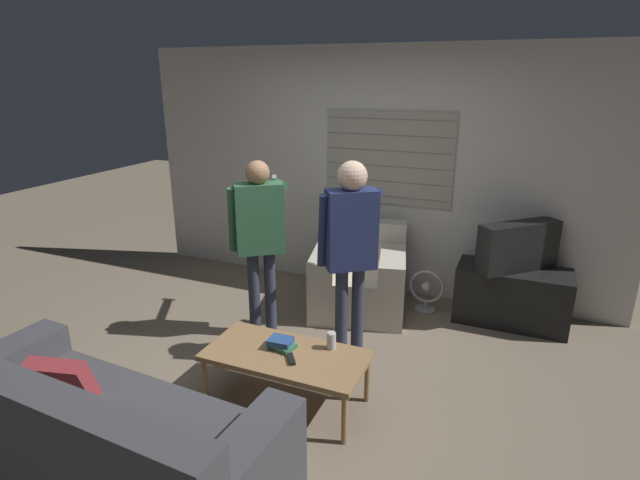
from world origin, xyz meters
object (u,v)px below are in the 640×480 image
coffee_table (286,358)px  person_left_standing (260,229)px  book_stack (281,343)px  spare_remote (291,359)px  tv (518,246)px  couch_blue (99,443)px  floor_fan (426,291)px  soda_can (331,341)px  person_right_standing (351,239)px  armchair_beige (359,277)px

coffee_table → person_left_standing: person_left_standing is taller
book_stack → spare_remote: (0.14, -0.12, -0.02)m
tv → person_left_standing: 2.35m
person_left_standing → couch_blue: bearing=-125.7°
coffee_table → floor_fan: (0.63, 1.87, -0.15)m
soda_can → spare_remote: bearing=-127.3°
person_right_standing → book_stack: person_right_standing is taller
tv → floor_fan: 0.96m
couch_blue → floor_fan: 3.23m
tv → person_left_standing: bearing=-15.1°
person_right_standing → tv: bearing=10.1°
book_stack → person_left_standing: bearing=127.2°
person_right_standing → coffee_table: bearing=-142.0°
armchair_beige → spare_remote: 1.76m
tv → person_left_standing: size_ratio=0.44×
coffee_table → person_right_standing: (0.21, 0.72, 0.69)m
book_stack → floor_fan: size_ratio=0.46×
tv → armchair_beige: bearing=-33.4°
person_right_standing → floor_fan: bearing=34.9°
person_left_standing → tv: bearing=-8.3°
armchair_beige → floor_fan: 0.68m
person_left_standing → floor_fan: (1.27, 1.04, -0.80)m
couch_blue → armchair_beige: 2.86m
coffee_table → couch_blue: bearing=-118.8°
couch_blue → tv: tv is taller
person_left_standing → person_right_standing: bearing=-43.7°
tv → person_right_standing: size_ratio=0.43×
book_stack → soda_can: 0.36m
book_stack → couch_blue: bearing=-115.4°
soda_can → floor_fan: size_ratio=0.29×
coffee_table → spare_remote: 0.12m
tv → person_right_standing: (-1.20, -1.22, 0.29)m
person_left_standing → armchair_beige: bearing=17.2°
soda_can → spare_remote: size_ratio=0.98×
spare_remote → tv: bearing=20.9°
soda_can → tv: bearing=56.9°
person_right_standing → person_left_standing: bearing=137.6°
tv → person_right_standing: bearing=2.0°
floor_fan → armchair_beige: bearing=-164.0°
armchair_beige → person_right_standing: size_ratio=0.65×
couch_blue → soda_can: 1.58m
person_right_standing → soda_can: 0.80m
coffee_table → person_right_standing: bearing=73.3°
tv → book_stack: tv is taller
armchair_beige → floor_fan: size_ratio=2.53×
soda_can → floor_fan: (0.36, 1.68, -0.25)m
spare_remote → person_right_standing: bearing=44.6°
person_left_standing → soda_can: person_left_standing is taller
person_left_standing → book_stack: bearing=-89.5°
coffee_table → floor_fan: size_ratio=2.63×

